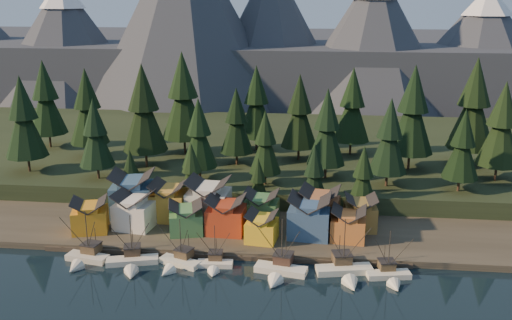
# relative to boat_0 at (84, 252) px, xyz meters

# --- Properties ---
(ground) EXTENTS (500.00, 500.00, 0.00)m
(ground) POSITION_rel_boat_0_xyz_m (29.00, -10.19, -2.50)
(ground) COLOR black
(ground) RESTS_ON ground
(shore_strip) EXTENTS (400.00, 50.00, 1.50)m
(shore_strip) POSITION_rel_boat_0_xyz_m (29.00, 29.81, -1.75)
(shore_strip) COLOR #322E24
(shore_strip) RESTS_ON ground
(hillside) EXTENTS (420.00, 100.00, 6.00)m
(hillside) POSITION_rel_boat_0_xyz_m (29.00, 79.81, 0.50)
(hillside) COLOR black
(hillside) RESTS_ON ground
(dock) EXTENTS (80.00, 4.00, 1.00)m
(dock) POSITION_rel_boat_0_xyz_m (29.00, 6.31, -2.00)
(dock) COLOR #493F34
(dock) RESTS_ON ground
(mountain_ridge) EXTENTS (560.00, 190.00, 90.00)m
(mountain_ridge) POSITION_rel_boat_0_xyz_m (24.80, 203.40, 23.56)
(mountain_ridge) COLOR #3F4551
(mountain_ridge) RESTS_ON ground
(boat_0) EXTENTS (9.78, 10.45, 12.35)m
(boat_0) POSITION_rel_boat_0_xyz_m (0.00, 0.00, 0.00)
(boat_0) COLOR beige
(boat_0) RESTS_ON ground
(boat_1) EXTENTS (11.57, 12.12, 11.86)m
(boat_1) POSITION_rel_boat_0_xyz_m (10.52, -0.51, -0.35)
(boat_1) COLOR beige
(boat_1) RESTS_ON ground
(boat_2) EXTENTS (9.61, 10.15, 11.32)m
(boat_2) POSITION_rel_boat_0_xyz_m (20.01, 0.23, -0.28)
(boat_2) COLOR white
(boat_2) RESTS_ON ground
(boat_3) EXTENTS (7.80, 8.40, 10.04)m
(boat_3) POSITION_rel_boat_0_xyz_m (27.93, 0.47, -0.47)
(boat_3) COLOR white
(boat_3) RESTS_ON ground
(boat_4) EXTENTS (11.39, 12.04, 12.79)m
(boat_4) POSITION_rel_boat_0_xyz_m (41.58, -1.20, -0.07)
(boat_4) COLOR white
(boat_4) RESTS_ON ground
(boat_5) EXTENTS (12.22, 12.90, 12.91)m
(boat_5) POSITION_rel_boat_0_xyz_m (54.98, -0.01, -0.12)
(boat_5) COLOR silver
(boat_5) RESTS_ON ground
(boat_6) EXTENTS (9.37, 9.90, 11.05)m
(boat_6) POSITION_rel_boat_0_xyz_m (63.73, -0.72, -0.34)
(boat_6) COLOR silver
(boat_6) RESTS_ON ground
(house_front_0) EXTENTS (9.53, 9.22, 7.87)m
(house_front_0) POSITION_rel_boat_0_xyz_m (-3.62, 12.92, 3.14)
(house_front_0) COLOR orange
(house_front_0) RESTS_ON shore_strip
(house_front_1) EXTENTS (9.57, 9.28, 8.79)m
(house_front_1) POSITION_rel_boat_0_xyz_m (6.03, 16.06, 3.62)
(house_front_1) COLOR white
(house_front_1) RESTS_ON shore_strip
(house_front_2) EXTENTS (9.15, 9.19, 7.38)m
(house_front_2) POSITION_rel_boat_0_xyz_m (18.76, 14.47, 2.88)
(house_front_2) COLOR #4C884A
(house_front_2) RESTS_ON shore_strip
(house_front_3) EXTENTS (8.95, 8.57, 8.71)m
(house_front_3) POSITION_rel_boat_0_xyz_m (28.00, 15.74, 3.58)
(house_front_3) COLOR #A43319
(house_front_3) RESTS_ON shore_strip
(house_front_4) EXTENTS (7.47, 7.93, 6.80)m
(house_front_4) POSITION_rel_boat_0_xyz_m (36.69, 11.88, 2.57)
(house_front_4) COLOR yellow
(house_front_4) RESTS_ON shore_strip
(house_front_5) EXTENTS (10.03, 9.27, 9.75)m
(house_front_5) POSITION_rel_boat_0_xyz_m (47.21, 15.49, 4.12)
(house_front_5) COLOR #335179
(house_front_5) RESTS_ON shore_strip
(house_front_6) EXTENTS (8.27, 7.90, 7.56)m
(house_front_6) POSITION_rel_boat_0_xyz_m (56.00, 14.59, 2.97)
(house_front_6) COLOR #BE6B30
(house_front_6) RESTS_ON shore_strip
(house_back_0) EXTENTS (11.27, 10.91, 11.11)m
(house_back_0) POSITION_rel_boat_0_xyz_m (3.17, 24.00, 4.84)
(house_back_0) COLOR #34587C
(house_back_0) RESTS_ON shore_strip
(house_back_1) EXTENTS (8.68, 8.78, 9.50)m
(house_back_1) POSITION_rel_boat_0_xyz_m (12.85, 22.28, 3.99)
(house_back_1) COLOR gold
(house_back_1) RESTS_ON shore_strip
(house_back_2) EXTENTS (10.52, 9.76, 10.56)m
(house_back_2) POSITION_rel_boat_0_xyz_m (22.57, 22.67, 4.55)
(house_back_2) COLOR silver
(house_back_2) RESTS_ON shore_strip
(house_back_3) EXTENTS (8.52, 7.71, 8.11)m
(house_back_3) POSITION_rel_boat_0_xyz_m (35.55, 21.89, 3.26)
(house_back_3) COLOR #3F7640
(house_back_3) RESTS_ON shore_strip
(house_back_4) EXTENTS (10.03, 9.73, 9.69)m
(house_back_4) POSITION_rel_boat_0_xyz_m (49.50, 21.25, 4.09)
(house_back_4) COLOR #9F5F38
(house_back_4) RESTS_ON shore_strip
(house_back_5) EXTENTS (7.64, 7.73, 8.16)m
(house_back_5) POSITION_rel_boat_0_xyz_m (59.06, 20.93, 3.29)
(house_back_5) COLOR olive
(house_back_5) RESTS_ON shore_strip
(tree_hill_0) EXTENTS (11.82, 11.82, 27.52)m
(tree_hill_0) POSITION_rel_boat_0_xyz_m (-33.00, 41.81, 18.55)
(tree_hill_0) COLOR #332319
(tree_hill_0) RESTS_ON hillside
(tree_hill_1) EXTENTS (11.85, 11.85, 27.60)m
(tree_hill_1) POSITION_rel_boat_0_xyz_m (-21.00, 57.81, 18.59)
(tree_hill_1) COLOR #332319
(tree_hill_1) RESTS_ON hillside
(tree_hill_2) EXTENTS (9.59, 9.59, 22.35)m
(tree_hill_2) POSITION_rel_boat_0_xyz_m (-11.00, 37.81, 15.72)
(tree_hill_2) COLOR #332319
(tree_hill_2) RESTS_ON hillside
(tree_hill_3) EXTENTS (12.99, 12.99, 30.26)m
(tree_hill_3) POSITION_rel_boat_0_xyz_m (-1.00, 49.81, 20.05)
(tree_hill_3) COLOR #332319
(tree_hill_3) RESTS_ON hillside
(tree_hill_4) EXTENTS (13.80, 13.80, 32.16)m
(tree_hill_4) POSITION_rel_boat_0_xyz_m (7.00, 64.81, 21.08)
(tree_hill_4) COLOR #332319
(tree_hill_4) RESTS_ON hillside
(tree_hill_5) EXTENTS (9.73, 9.73, 22.66)m
(tree_hill_5) POSITION_rel_boat_0_xyz_m (17.00, 39.81, 15.88)
(tree_hill_5) COLOR #332319
(tree_hill_5) RESTS_ON hillside
(tree_hill_6) EXTENTS (9.91, 9.91, 23.08)m
(tree_hill_6) POSITION_rel_boat_0_xyz_m (25.00, 54.81, 16.12)
(tree_hill_6) COLOR #332319
(tree_hill_6) RESTS_ON hillside
(tree_hill_7) EXTENTS (8.66, 8.66, 20.18)m
(tree_hill_7) POSITION_rel_boat_0_xyz_m (35.00, 37.81, 14.53)
(tree_hill_7) COLOR #332319
(tree_hill_7) RESTS_ON hillside
(tree_hill_8) EXTENTS (11.27, 11.27, 26.25)m
(tree_hill_8) POSITION_rel_boat_0_xyz_m (43.00, 61.81, 17.85)
(tree_hill_8) COLOR #332319
(tree_hill_8) RESTS_ON hillside
(tree_hill_9) EXTENTS (10.70, 10.70, 24.93)m
(tree_hill_9) POSITION_rel_boat_0_xyz_m (51.00, 44.81, 17.13)
(tree_hill_9) COLOR #332319
(tree_hill_9) RESTS_ON hillside
(tree_hill_10) EXTENTS (11.79, 11.79, 27.47)m
(tree_hill_10) POSITION_rel_boat_0_xyz_m (59.00, 69.81, 18.52)
(tree_hill_10) COLOR #332319
(tree_hill_10) RESTS_ON hillside
(tree_hill_11) EXTENTS (10.12, 10.12, 23.58)m
(tree_hill_11) POSITION_rel_boat_0_xyz_m (67.00, 39.81, 16.39)
(tree_hill_11) COLOR #332319
(tree_hill_11) RESTS_ON hillside
(tree_hill_12) EXTENTS (12.95, 12.95, 30.17)m
(tree_hill_12) POSITION_rel_boat_0_xyz_m (75.00, 55.81, 20.00)
(tree_hill_12) COLOR #332319
(tree_hill_12) RESTS_ON hillside
(tree_hill_13) EXTENTS (9.25, 9.25, 21.56)m
(tree_hill_13) POSITION_rel_boat_0_xyz_m (85.00, 37.81, 15.28)
(tree_hill_13) COLOR #332319
(tree_hill_13) RESTS_ON hillside
(tree_hill_14) EXTENTS (13.65, 13.65, 31.79)m
(tree_hill_14) POSITION_rel_boat_0_xyz_m (93.00, 61.81, 20.88)
(tree_hill_14) COLOR #332319
(tree_hill_14) RESTS_ON hillside
(tree_hill_15) EXTENTS (11.75, 11.75, 27.38)m
(tree_hill_15) POSITION_rel_boat_0_xyz_m (29.00, 71.81, 18.47)
(tree_hill_15) COLOR #332319
(tree_hill_15) RESTS_ON hillside
(tree_hill_16) EXTENTS (12.31, 12.31, 28.68)m
(tree_hill_16) POSITION_rel_boat_0_xyz_m (-39.00, 67.81, 19.18)
(tree_hill_16) COLOR #332319
(tree_hill_16) RESTS_ON hillside
(tree_hill_17) EXTENTS (11.67, 11.67, 27.19)m
(tree_hill_17) POSITION_rel_boat_0_xyz_m (97.00, 47.81, 18.36)
(tree_hill_17) COLOR #332319
(tree_hill_17) RESTS_ON hillside
(tree_shore_0) EXTENTS (6.54, 6.54, 15.23)m
(tree_shore_0) POSITION_rel_boat_0_xyz_m (1.00, 29.81, 7.31)
(tree_shore_0) COLOR #332319
(tree_shore_0) RESTS_ON shore_strip
(tree_shore_1) EXTENTS (7.55, 7.55, 17.58)m
(tree_shore_1) POSITION_rel_boat_0_xyz_m (17.00, 29.81, 8.60)
(tree_shore_1) COLOR #332319
(tree_shore_1) RESTS_ON shore_strip
(tree_shore_2) EXTENTS (6.04, 6.04, 14.06)m
(tree_shore_2) POSITION_rel_boat_0_xyz_m (34.00, 29.81, 6.67)
(tree_shore_2) COLOR #332319
(tree_shore_2) RESTS_ON shore_strip
(tree_shore_3) EXTENTS (7.73, 7.73, 18.02)m
(tree_shore_3) POSITION_rel_boat_0_xyz_m (48.00, 29.81, 8.84)
(tree_shore_3) COLOR #332319
(tree_shore_3) RESTS_ON shore_strip
(tree_shore_4) EXTENTS (7.74, 7.74, 18.03)m
(tree_shore_4) POSITION_rel_boat_0_xyz_m (60.00, 29.81, 8.85)
(tree_shore_4) COLOR #332319
(tree_shore_4) RESTS_ON shore_strip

